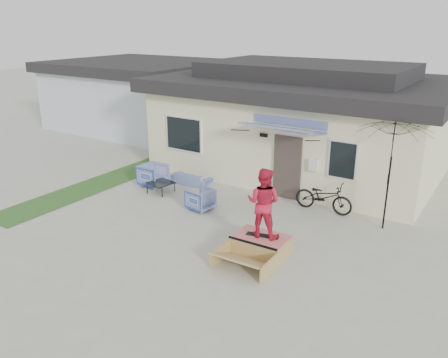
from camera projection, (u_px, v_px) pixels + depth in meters
The scene contains 13 objects.
ground at pixel (177, 242), 12.12m from camera, with size 90.00×90.00×0.00m, color #A8A999.
grass_strip at pixel (99, 184), 16.39m from camera, with size 1.40×8.00×0.01m, color #2B5623.
house at pixel (305, 118), 17.80m from camera, with size 10.80×8.49×4.10m.
neighbor_house at pixel (140, 93), 24.86m from camera, with size 8.60×7.60×3.50m.
loveseat at pixel (192, 177), 16.29m from camera, with size 1.46×0.43×0.57m, color navy.
armchair_left at pixel (153, 174), 16.08m from camera, with size 0.84×0.79×0.87m, color navy.
armchair_right at pixel (200, 198), 14.10m from camera, with size 0.72×0.67×0.74m, color navy.
coffee_table at pixel (161, 187), 15.55m from camera, with size 0.73×0.73×0.36m, color black.
bicycle at pixel (324, 194), 13.89m from camera, with size 0.63×1.80×1.15m, color black.
patio_umbrella at pixel (390, 169), 12.35m from camera, with size 2.40×2.29×2.20m.
skate_ramp at pixel (261, 245), 11.50m from camera, with size 1.33×1.77×0.44m, color #A6854B, non-canonical shape.
skateboard at pixel (262, 235), 11.46m from camera, with size 0.83×0.21×0.05m, color black.
skater at pixel (263, 201), 11.16m from camera, with size 0.86×0.67×1.76m, color red.
Camera 1 is at (7.00, -8.44, 5.56)m, focal length 36.76 mm.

